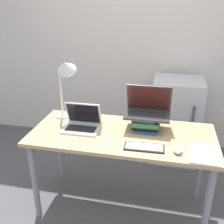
# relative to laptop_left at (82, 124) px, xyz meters

# --- Properties ---
(wall_back) EXTENTS (8.00, 0.05, 2.70)m
(wall_back) POSITION_rel_laptop_left_xyz_m (0.34, 1.29, 0.55)
(wall_back) COLOR silver
(wall_back) RESTS_ON ground_plane
(desk) EXTENTS (1.49, 0.66, 0.75)m
(desk) POSITION_rel_laptop_left_xyz_m (0.34, -0.01, -0.13)
(desk) COLOR tan
(desk) RESTS_ON ground_plane
(laptop_left) EXTENTS (0.30, 0.23, 0.22)m
(laptop_left) POSITION_rel_laptop_left_xyz_m (0.00, 0.00, 0.00)
(laptop_left) COLOR silver
(laptop_left) RESTS_ON desk
(book_stack) EXTENTS (0.23, 0.28, 0.12)m
(book_stack) POSITION_rel_laptop_left_xyz_m (0.52, 0.13, 0.01)
(book_stack) COLOR #235693
(book_stack) RESTS_ON desk
(laptop_on_books) EXTENTS (0.37, 0.25, 0.25)m
(laptop_on_books) POSITION_rel_laptop_left_xyz_m (0.53, 0.14, 0.12)
(laptop_on_books) COLOR #333338
(laptop_on_books) RESTS_ON book_stack
(wireless_keyboard) EXTENTS (0.30, 0.13, 0.01)m
(wireless_keyboard) POSITION_rel_laptop_left_xyz_m (0.54, -0.20, -0.04)
(wireless_keyboard) COLOR #28282D
(wireless_keyboard) RESTS_ON desk
(mouse) EXTENTS (0.07, 0.11, 0.03)m
(mouse) POSITION_rel_laptop_left_xyz_m (0.78, -0.21, -0.03)
(mouse) COLOR #B2B2B7
(mouse) RESTS_ON desk
(notepad) EXTENTS (0.22, 0.29, 0.01)m
(notepad) POSITION_rel_laptop_left_xyz_m (0.96, -0.20, -0.04)
(notepad) COLOR white
(notepad) RESTS_ON desk
(desk_lamp) EXTENTS (0.23, 0.20, 0.57)m
(desk_lamp) POSITION_rel_laptop_left_xyz_m (-0.19, 0.17, 0.38)
(desk_lamp) COLOR white
(desk_lamp) RESTS_ON desk
(mini_fridge) EXTENTS (0.54, 0.51, 0.96)m
(mini_fridge) POSITION_rel_laptop_left_xyz_m (0.79, 0.93, -0.32)
(mini_fridge) COLOR silver
(mini_fridge) RESTS_ON ground_plane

